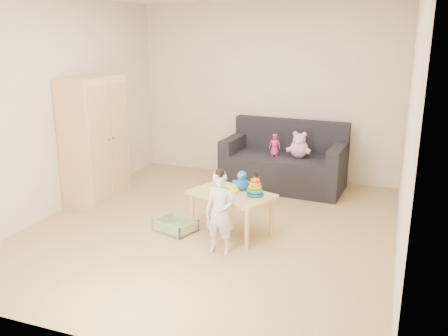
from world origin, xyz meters
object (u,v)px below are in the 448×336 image
at_px(wardrobe, 95,141).
at_px(play_table, 231,213).
at_px(toddler, 220,214).
at_px(sofa, 283,172).

relative_size(wardrobe, play_table, 1.85).
relative_size(wardrobe, toddler, 1.95).
bearing_deg(play_table, sofa, 84.66).
distance_m(sofa, toddler, 2.30).
distance_m(sofa, play_table, 1.79).
relative_size(wardrobe, sofa, 0.96).
bearing_deg(wardrobe, sofa, 32.70).
height_order(wardrobe, toddler, wardrobe).
height_order(wardrobe, sofa, wardrobe).
relative_size(sofa, toddler, 2.02).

